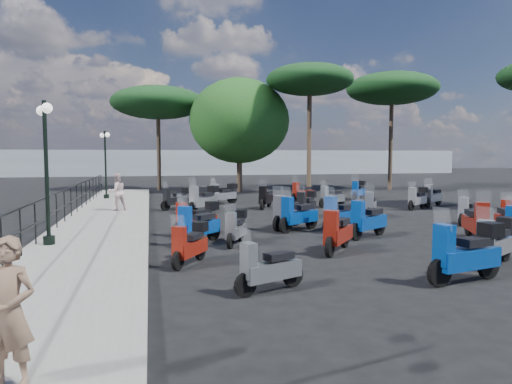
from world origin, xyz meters
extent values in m
plane|color=black|center=(0.00, 0.00, 0.00)|extent=(120.00, 120.00, 0.00)
cube|color=slate|center=(-6.50, 3.00, 0.07)|extent=(3.00, 30.00, 0.15)
cylinder|color=black|center=(-7.80, -3.36, 0.70)|extent=(0.04, 0.04, 1.10)
cylinder|color=black|center=(-7.80, -1.99, 0.70)|extent=(0.04, 0.04, 1.10)
cylinder|color=black|center=(-7.80, -0.62, 0.70)|extent=(0.04, 0.04, 1.10)
cylinder|color=black|center=(-7.80, 0.75, 0.70)|extent=(0.04, 0.04, 1.10)
cylinder|color=black|center=(-7.80, 2.12, 0.70)|extent=(0.04, 0.04, 1.10)
cylinder|color=black|center=(-7.80, 3.48, 0.70)|extent=(0.04, 0.04, 1.10)
cylinder|color=black|center=(-7.80, 4.85, 0.70)|extent=(0.04, 0.04, 1.10)
cylinder|color=black|center=(-7.80, 6.22, 0.70)|extent=(0.04, 0.04, 1.10)
cylinder|color=black|center=(-7.80, 7.59, 0.70)|extent=(0.04, 0.04, 1.10)
cylinder|color=black|center=(-7.80, 8.96, 0.70)|extent=(0.04, 0.04, 1.10)
cylinder|color=black|center=(-7.80, 10.33, 0.70)|extent=(0.04, 0.04, 1.10)
cylinder|color=black|center=(-7.80, 11.69, 0.70)|extent=(0.04, 0.04, 1.10)
cylinder|color=black|center=(-7.80, 13.06, 0.70)|extent=(0.04, 0.04, 1.10)
cylinder|color=black|center=(-7.80, 14.43, 0.70)|extent=(0.04, 0.04, 1.10)
cylinder|color=black|center=(-7.80, 15.80, 0.70)|extent=(0.04, 0.04, 1.10)
cube|color=black|center=(-7.80, 2.80, 1.23)|extent=(0.04, 26.00, 0.04)
cube|color=black|center=(-7.80, 2.80, 0.70)|extent=(0.04, 26.00, 0.04)
cylinder|color=black|center=(-7.47, -0.70, 0.26)|extent=(0.29, 0.29, 0.22)
cylinder|color=black|center=(-7.47, -0.70, 1.97)|extent=(0.10, 0.10, 3.65)
cylinder|color=black|center=(-7.47, -0.70, 3.66)|extent=(0.32, 0.78, 0.04)
sphere|color=white|center=(-7.62, -0.32, 3.57)|extent=(0.26, 0.26, 0.26)
sphere|color=white|center=(-7.33, -1.08, 3.57)|extent=(0.26, 0.26, 0.26)
cylinder|color=black|center=(-7.18, 11.98, 0.26)|extent=(0.28, 0.28, 0.21)
cylinder|color=black|center=(-7.18, 11.98, 1.92)|extent=(0.10, 0.10, 3.54)
cylinder|color=black|center=(-7.18, 11.98, 3.56)|extent=(0.36, 0.74, 0.04)
sphere|color=white|center=(-7.34, 12.34, 3.47)|extent=(0.25, 0.25, 0.25)
sphere|color=white|center=(-7.01, 11.62, 3.47)|extent=(0.25, 0.25, 0.25)
imported|color=brown|center=(-6.29, -8.36, 0.90)|extent=(0.64, 0.52, 1.50)
imported|color=beige|center=(-6.25, 6.39, 0.92)|extent=(0.92, 0.83, 1.54)
cylinder|color=black|center=(-3.37, -5.64, 0.21)|extent=(0.43, 0.25, 0.43)
cylinder|color=black|center=(-2.38, -5.22, 0.21)|extent=(0.43, 0.25, 0.43)
cube|color=#53565C|center=(-2.83, -5.41, 0.38)|extent=(1.19, 0.73, 0.30)
cube|color=black|center=(-2.69, -5.35, 0.63)|extent=(0.60, 0.46, 0.13)
cube|color=#53565C|center=(-3.30, -5.61, 0.63)|extent=(0.29, 0.32, 0.63)
plane|color=white|center=(-3.35, -5.63, 1.03)|extent=(0.20, 0.34, 0.33)
cylinder|color=black|center=(-4.38, -3.55, 0.21)|extent=(0.30, 0.41, 0.42)
cylinder|color=black|center=(-3.82, -2.65, 0.21)|extent=(0.30, 0.41, 0.42)
cube|color=maroon|center=(-4.08, -3.06, 0.37)|extent=(0.87, 1.13, 0.30)
cube|color=black|center=(-4.00, -2.93, 0.62)|extent=(0.51, 0.59, 0.12)
cube|color=maroon|center=(-4.35, -3.49, 0.62)|extent=(0.33, 0.31, 0.62)
plane|color=white|center=(-4.37, -3.53, 1.02)|extent=(0.32, 0.24, 0.33)
cube|color=black|center=(-3.81, -2.64, 0.78)|extent=(0.40, 0.40, 0.23)
cylinder|color=black|center=(-4.11, -1.14, 0.25)|extent=(0.44, 0.41, 0.50)
cylinder|color=black|center=(-3.19, -0.30, 0.25)|extent=(0.44, 0.41, 0.50)
cube|color=#0A3B97|center=(-3.61, -0.68, 0.44)|extent=(1.23, 1.17, 0.35)
cube|color=black|center=(-3.48, -0.56, 0.73)|extent=(0.67, 0.65, 0.15)
cube|color=#0A3B97|center=(-4.04, -1.08, 0.73)|extent=(0.38, 0.38, 0.73)
plane|color=white|center=(-4.09, -1.12, 1.19)|extent=(0.33, 0.35, 0.39)
cylinder|color=black|center=(-4.10, 0.44, 0.23)|extent=(0.46, 0.30, 0.47)
cylinder|color=black|center=(-3.06, 0.99, 0.23)|extent=(0.46, 0.30, 0.47)
cube|color=maroon|center=(-3.54, 0.74, 0.41)|extent=(1.27, 0.88, 0.33)
cube|color=black|center=(-3.39, 0.81, 0.68)|extent=(0.65, 0.53, 0.14)
cube|color=maroon|center=(-4.03, 0.48, 0.68)|extent=(0.33, 0.36, 0.68)
plane|color=white|center=(-4.08, 0.45, 1.12)|extent=(0.24, 0.36, 0.36)
cube|color=black|center=(-3.05, 1.00, 0.86)|extent=(0.44, 0.43, 0.25)
cylinder|color=black|center=(-3.23, 5.61, 0.26)|extent=(0.46, 0.43, 0.52)
cylinder|color=black|center=(-2.27, 6.50, 0.26)|extent=(0.46, 0.43, 0.52)
cube|color=#A2A6AD|center=(-2.71, 6.09, 0.46)|extent=(1.29, 1.23, 0.37)
cube|color=black|center=(-2.58, 6.22, 0.76)|extent=(0.70, 0.68, 0.15)
cube|color=#A2A6AD|center=(-3.17, 5.67, 0.76)|extent=(0.40, 0.40, 0.76)
plane|color=white|center=(-3.22, 5.63, 1.25)|extent=(0.34, 0.36, 0.41)
cube|color=black|center=(-2.25, 6.51, 0.96)|extent=(0.51, 0.51, 0.28)
cylinder|color=black|center=(-4.29, 7.04, 0.23)|extent=(0.43, 0.32, 0.45)
cylinder|color=black|center=(-3.33, 7.65, 0.23)|extent=(0.43, 0.32, 0.45)
cube|color=black|center=(-3.77, 7.37, 0.40)|extent=(1.20, 0.93, 0.32)
cube|color=black|center=(-3.64, 7.46, 0.66)|extent=(0.63, 0.54, 0.13)
cube|color=black|center=(-4.22, 7.08, 0.66)|extent=(0.33, 0.35, 0.66)
plane|color=white|center=(-4.27, 7.05, 1.08)|extent=(0.26, 0.34, 0.35)
cube|color=black|center=(-3.32, 7.66, 0.83)|extent=(0.43, 0.43, 0.25)
cylinder|color=black|center=(0.25, -5.85, 0.27)|extent=(0.54, 0.22, 0.53)
cylinder|color=black|center=(1.54, -5.57, 0.27)|extent=(0.54, 0.22, 0.53)
cube|color=#0A3B97|center=(0.95, -5.70, 0.46)|extent=(1.48, 0.68, 0.38)
cube|color=black|center=(1.13, -5.66, 0.77)|extent=(0.72, 0.47, 0.15)
cube|color=#0A3B97|center=(0.33, -5.84, 0.77)|extent=(0.31, 0.38, 0.77)
plane|color=white|center=(0.27, -5.85, 1.27)|extent=(0.18, 0.43, 0.41)
cube|color=black|center=(1.57, -5.57, 0.97)|extent=(0.44, 0.43, 0.29)
cylinder|color=black|center=(-0.78, -3.10, 0.25)|extent=(0.41, 0.46, 0.51)
cylinder|color=black|center=(0.04, -2.12, 0.25)|extent=(0.41, 0.46, 0.51)
cube|color=maroon|center=(-0.33, -2.57, 0.45)|extent=(1.16, 1.29, 0.36)
cube|color=black|center=(-0.22, -2.43, 0.74)|extent=(0.65, 0.69, 0.15)
cube|color=maroon|center=(-0.72, -3.03, 0.74)|extent=(0.39, 0.38, 0.74)
plane|color=white|center=(-0.76, -3.08, 1.22)|extent=(0.36, 0.32, 0.39)
cylinder|color=black|center=(-2.92, -1.58, 0.21)|extent=(0.27, 0.42, 0.42)
cylinder|color=black|center=(-2.45, -0.63, 0.21)|extent=(0.27, 0.42, 0.42)
cube|color=#A2A6AD|center=(-2.67, -1.07, 0.37)|extent=(0.78, 1.16, 0.30)
cube|color=black|center=(-2.60, -0.93, 0.62)|extent=(0.47, 0.59, 0.12)
cube|color=#A2A6AD|center=(-2.89, -1.52, 0.62)|extent=(0.32, 0.29, 0.62)
plane|color=white|center=(-2.91, -1.57, 1.02)|extent=(0.33, 0.21, 0.33)
cube|color=black|center=(-2.44, -0.62, 0.78)|extent=(0.39, 0.40, 0.23)
cylinder|color=black|center=(0.62, 3.23, 0.23)|extent=(0.38, 0.42, 0.47)
cylinder|color=black|center=(1.38, 4.13, 0.23)|extent=(0.38, 0.42, 0.47)
cube|color=black|center=(1.04, 3.72, 0.41)|extent=(1.08, 1.19, 0.33)
cube|color=black|center=(1.14, 3.85, 0.68)|extent=(0.60, 0.64, 0.14)
cube|color=black|center=(0.68, 3.29, 0.68)|extent=(0.36, 0.35, 0.68)
plane|color=white|center=(0.64, 3.25, 1.13)|extent=(0.33, 0.30, 0.36)
cube|color=black|center=(1.40, 4.15, 0.86)|extent=(0.45, 0.46, 0.25)
cylinder|color=black|center=(-0.10, 6.31, 0.24)|extent=(0.32, 0.47, 0.49)
cylinder|color=black|center=(0.49, 7.37, 0.24)|extent=(0.32, 0.47, 0.49)
cube|color=black|center=(0.22, 6.89, 0.42)|extent=(0.94, 1.32, 0.34)
cube|color=black|center=(0.30, 7.04, 0.71)|extent=(0.56, 0.68, 0.14)
cube|color=black|center=(-0.06, 6.38, 0.71)|extent=(0.37, 0.34, 0.71)
plane|color=white|center=(-0.09, 6.33, 1.16)|extent=(0.37, 0.26, 0.38)
cylinder|color=black|center=(-1.98, 8.85, 0.24)|extent=(0.46, 0.31, 0.47)
cylinder|color=black|center=(-0.95, 9.41, 0.24)|extent=(0.46, 0.31, 0.47)
cube|color=#A2A6AD|center=(-1.42, 9.15, 0.41)|extent=(1.28, 0.90, 0.33)
cube|color=black|center=(-1.28, 9.23, 0.69)|extent=(0.66, 0.54, 0.14)
cube|color=#A2A6AD|center=(-1.92, 8.89, 0.69)|extent=(0.33, 0.36, 0.69)
plane|color=white|center=(-1.97, 8.86, 1.13)|extent=(0.24, 0.36, 0.36)
cube|color=black|center=(-0.93, 9.41, 0.86)|extent=(0.44, 0.43, 0.25)
cylinder|color=black|center=(1.90, -4.98, 0.24)|extent=(0.47, 0.32, 0.48)
cylinder|color=black|center=(2.97, -4.40, 0.24)|extent=(0.47, 0.32, 0.48)
cube|color=#A2A6AD|center=(2.48, -4.66, 0.42)|extent=(1.32, 0.93, 0.34)
cube|color=black|center=(2.63, -4.58, 0.71)|extent=(0.68, 0.56, 0.14)
cube|color=#A2A6AD|center=(1.98, -4.94, 0.71)|extent=(0.34, 0.37, 0.71)
plane|color=white|center=(1.92, -4.97, 1.16)|extent=(0.25, 0.37, 0.38)
cube|color=black|center=(2.99, -4.39, 0.89)|extent=(0.46, 0.45, 0.26)
cylinder|color=black|center=(0.77, -1.27, 0.26)|extent=(0.50, 0.37, 0.52)
cylinder|color=black|center=(1.87, -0.59, 0.26)|extent=(0.50, 0.37, 0.52)
cube|color=#0A3B97|center=(1.36, -0.90, 0.45)|extent=(1.39, 1.06, 0.37)
cube|color=black|center=(1.52, -0.80, 0.76)|extent=(0.72, 0.62, 0.15)
cube|color=#0A3B97|center=(0.84, -1.23, 0.76)|extent=(0.37, 0.40, 0.76)
plane|color=white|center=(0.79, -1.26, 1.25)|extent=(0.29, 0.39, 0.40)
cylinder|color=black|center=(-0.97, 0.74, 0.26)|extent=(0.44, 0.45, 0.52)
cylinder|color=black|center=(-0.07, 1.67, 0.26)|extent=(0.44, 0.45, 0.52)
cube|color=#53565C|center=(-0.48, 1.25, 0.45)|extent=(1.25, 1.26, 0.37)
cube|color=black|center=(-0.35, 1.38, 0.76)|extent=(0.69, 0.69, 0.15)
cube|color=#53565C|center=(-0.91, 0.80, 0.76)|extent=(0.40, 0.40, 0.76)
plane|color=white|center=(-0.96, 0.76, 1.24)|extent=(0.35, 0.35, 0.40)
cylinder|color=black|center=(3.05, 2.44, 0.24)|extent=(0.34, 0.46, 0.48)
cylinder|color=black|center=(3.70, 3.45, 0.24)|extent=(0.34, 0.46, 0.48)
cube|color=#97999F|center=(3.41, 2.99, 0.42)|extent=(0.99, 1.27, 0.34)
cube|color=black|center=(3.50, 3.13, 0.70)|extent=(0.58, 0.67, 0.14)
cube|color=#97999F|center=(3.10, 2.51, 0.70)|extent=(0.37, 0.35, 0.70)
plane|color=white|center=(3.06, 2.46, 1.15)|extent=(0.36, 0.27, 0.37)
cylinder|color=black|center=(2.38, 9.35, 0.23)|extent=(0.46, 0.28, 0.46)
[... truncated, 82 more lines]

